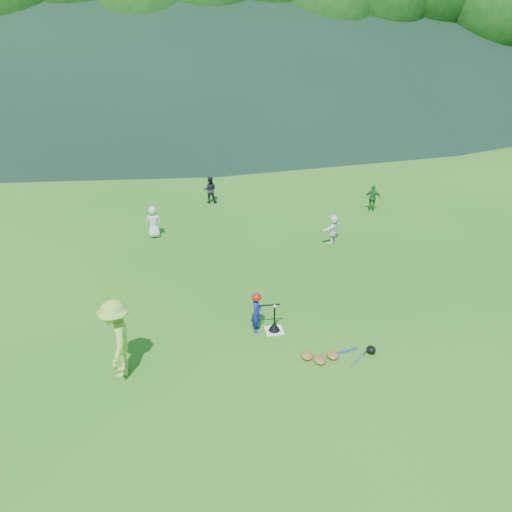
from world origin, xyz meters
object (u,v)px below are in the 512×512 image
Objects in this scene: fielder_b at (210,190)px; equipment_pile at (333,355)px; batting_tee at (274,326)px; adult_coach at (117,339)px; fielder_d at (333,229)px; fielder_a at (153,222)px; batter_child at (256,312)px; home_plate at (274,330)px; fielder_c at (373,198)px.

equipment_pile is at bearing 110.99° from fielder_b.
adult_coach is at bearing -165.71° from batting_tee.
batting_tee is (-3.15, -4.80, -0.39)m from fielder_d.
equipment_pile is at bearing 124.44° from fielder_a.
batter_child reaches higher than equipment_pile.
home_plate is 5.77m from fielder_d.
fielder_d is at bearing -20.82° from batter_child.
home_plate is 0.25× the size of equipment_pile.
equipment_pile is (1.73, -10.89, -0.50)m from fielder_b.
batting_tee is 0.38× the size of equipment_pile.
batting_tee is (0.44, -0.11, -0.40)m from batter_child.
fielder_b is (2.33, 3.12, -0.00)m from fielder_a.
home_plate is 0.69m from batter_child.
adult_coach reaches higher than equipment_pile.
batting_tee is at bearing 105.63° from fielder_b.
fielder_c is at bearing 132.10° from adult_coach.
equipment_pile is at bearing 34.63° from fielder_d.
fielder_d is 6.46m from equipment_pile.
adult_coach is 1.80× the size of fielder_d.
adult_coach is 4.93m from equipment_pile.
fielder_a reaches higher than batter_child.
equipment_pile is at bearing 86.12° from adult_coach.
fielder_a reaches higher than fielder_d.
fielder_b is at bearing 17.65° from batter_child.
fielder_b is 11.04m from equipment_pile.
batter_child is at bearing 165.61° from batting_tee.
home_plate is 9.37m from fielder_c.
batter_child is 1.03× the size of fielder_d.
fielder_c is (6.12, 7.32, 0.01)m from batter_child.
fielder_b is at bearing 99.04° from equipment_pile.
fielder_d is at bearing 130.33° from adult_coach.
batter_child is 5.91m from fielder_d.
fielder_c is 1.04× the size of fielder_d.
fielder_a is at bearing -52.16° from fielder_d.
home_plate is 0.24× the size of adult_coach.
batting_tee is (-5.68, -7.43, -0.41)m from fielder_c.
batting_tee is at bearing 19.78° from fielder_d.
fielder_c is 9.88m from equipment_pile.
fielder_b is (-0.18, 9.46, 0.04)m from batter_child.
fielder_d is at bearing 171.65° from fielder_a.
fielder_c reaches higher than batting_tee.
fielder_b is 1.67× the size of batting_tee.
equipment_pile is at bearing -115.93° from batter_child.
fielder_c is at bearing 173.15° from fielder_b.
adult_coach is 10.98m from fielder_b.
fielder_a is at bearing 117.62° from equipment_pile.
fielder_d is at bearing 140.22° from fielder_b.
fielder_d is at bearing 71.62° from equipment_pile.
batter_child is 0.99× the size of fielder_c.
fielder_c is 3.65m from fielder_d.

